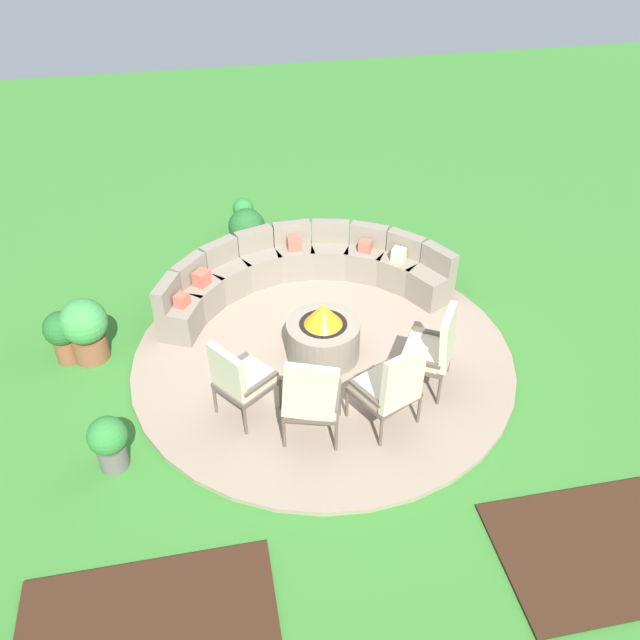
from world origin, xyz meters
name	(u,v)px	position (x,y,z in m)	size (l,w,h in m)	color
ground_plane	(323,358)	(0.00, 0.00, 0.00)	(24.00, 24.00, 0.00)	#387A2D
patio_circle	(323,356)	(0.00, 0.00, 0.03)	(4.69, 4.69, 0.06)	gray
mulch_bed_left	(148,633)	(-2.11, -3.16, 0.02)	(2.17, 1.35, 0.04)	#382114
mulch_bed_right	(613,547)	(2.11, -3.16, 0.02)	(2.17, 1.35, 0.04)	#382114
fire_pit	(323,336)	(0.00, 0.00, 0.36)	(0.90, 0.90, 0.77)	gray
curved_stone_bench	(300,272)	(-0.04, 1.44, 0.36)	(3.97, 1.65, 0.75)	gray
lounge_chair_front_left	(240,378)	(-1.08, -0.82, 0.60)	(0.77, 0.77, 1.03)	brown
lounge_chair_front_right	(311,398)	(-0.39, -1.31, 0.64)	(0.72, 0.70, 1.15)	brown
lounge_chair_back_left	(391,386)	(0.47, -1.28, 0.62)	(0.80, 0.81, 1.10)	brown
lounge_chair_back_right	(434,348)	(1.12, -0.76, 0.61)	(0.77, 0.80, 1.06)	brown
potted_plant_0	(85,328)	(-2.82, 0.58, 0.46)	(0.57, 0.57, 0.84)	brown
potted_plant_1	(244,214)	(-0.63, 3.38, 0.29)	(0.33, 0.33, 0.55)	#A89E8E
potted_plant_2	(63,334)	(-3.10, 0.58, 0.41)	(0.42, 0.42, 0.70)	brown
potted_plant_3	(247,231)	(-0.64, 2.65, 0.39)	(0.55, 0.55, 0.73)	#A89E8E
potted_plant_4	(109,441)	(-2.46, -1.25, 0.36)	(0.41, 0.41, 0.65)	#605B56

